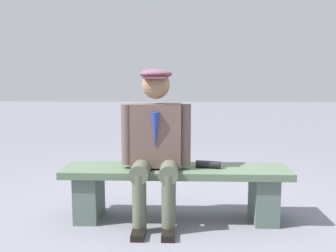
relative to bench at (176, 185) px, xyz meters
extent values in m
plane|color=slate|center=(0.00, 0.00, -0.30)|extent=(30.00, 30.00, 0.00)
cube|color=#51654E|center=(0.00, 0.00, 0.12)|extent=(1.88, 0.44, 0.06)
cube|color=#4E5F57|center=(-0.74, 0.00, -0.10)|extent=(0.19, 0.37, 0.39)
cube|color=#4E5F57|center=(0.74, 0.00, -0.10)|extent=(0.19, 0.37, 0.39)
cube|color=brown|center=(0.16, 0.00, 0.43)|extent=(0.41, 0.23, 0.52)
cylinder|color=#1E2338|center=(0.16, 0.00, 0.66)|extent=(0.23, 0.23, 0.06)
cone|color=navy|center=(0.16, 0.12, 0.48)|extent=(0.07, 0.07, 0.29)
sphere|color=#8C664C|center=(0.16, 0.02, 0.84)|extent=(0.23, 0.23, 0.23)
ellipsoid|color=brown|center=(0.16, 0.02, 0.93)|extent=(0.26, 0.26, 0.08)
cube|color=brown|center=(0.16, 0.12, 0.90)|extent=(0.18, 0.10, 0.02)
cylinder|color=#505544|center=(0.05, 0.15, 0.17)|extent=(0.15, 0.39, 0.15)
cylinder|color=#505544|center=(0.05, 0.29, -0.07)|extent=(0.11, 0.11, 0.47)
cube|color=black|center=(0.05, 0.35, -0.28)|extent=(0.10, 0.24, 0.05)
cylinder|color=brown|center=(-0.07, 0.04, 0.44)|extent=(0.11, 0.12, 0.50)
cylinder|color=#505544|center=(0.28, 0.15, 0.17)|extent=(0.15, 0.39, 0.15)
cylinder|color=#505544|center=(0.28, 0.29, -0.07)|extent=(0.11, 0.11, 0.47)
cube|color=black|center=(0.28, 0.35, -0.28)|extent=(0.10, 0.24, 0.05)
cylinder|color=brown|center=(0.40, 0.04, 0.44)|extent=(0.11, 0.13, 0.50)
cylinder|color=black|center=(-0.27, 0.01, 0.18)|extent=(0.21, 0.10, 0.06)
camera|label=1|loc=(-0.05, 3.09, 0.91)|focal=40.40mm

